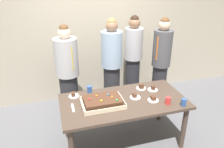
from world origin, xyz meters
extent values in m
plane|color=#5B5B60|center=(0.00, 0.00, 0.00)|extent=(12.00, 12.00, 0.00)
cube|color=#B2A893|center=(0.00, 1.60, 1.50)|extent=(8.00, 0.12, 3.00)
cube|color=#47382D|center=(0.00, 0.00, 0.70)|extent=(1.73, 0.86, 0.04)
cylinder|color=#47382D|center=(0.79, -0.35, 0.34)|extent=(0.07, 0.07, 0.68)
cylinder|color=#47382D|center=(-0.79, 0.35, 0.34)|extent=(0.07, 0.07, 0.68)
cylinder|color=#47382D|center=(0.79, 0.35, 0.34)|extent=(0.07, 0.07, 0.68)
cube|color=beige|center=(-0.31, -0.03, 0.73)|extent=(0.56, 0.40, 0.01)
cube|color=beige|center=(-0.31, -0.22, 0.76)|extent=(0.56, 0.01, 0.05)
cube|color=beige|center=(-0.31, 0.17, 0.76)|extent=(0.56, 0.01, 0.05)
cube|color=beige|center=(-0.58, -0.03, 0.76)|extent=(0.01, 0.40, 0.05)
cube|color=beige|center=(-0.03, -0.03, 0.76)|extent=(0.01, 0.40, 0.05)
cube|color=#4C2D1E|center=(-0.31, -0.03, 0.78)|extent=(0.49, 0.33, 0.09)
sphere|color=#2D84E0|center=(-0.21, 0.03, 0.83)|extent=(0.03, 0.03, 0.03)
sphere|color=orange|center=(-0.18, -0.04, 0.83)|extent=(0.03, 0.03, 0.03)
sphere|color=red|center=(-0.48, -0.02, 0.83)|extent=(0.03, 0.03, 0.03)
sphere|color=orange|center=(-0.37, 0.04, 0.83)|extent=(0.03, 0.03, 0.03)
sphere|color=green|center=(-0.14, -0.14, 0.83)|extent=(0.03, 0.03, 0.03)
sphere|color=yellow|center=(-0.34, -0.10, 0.83)|extent=(0.03, 0.03, 0.03)
cylinder|color=white|center=(0.18, 0.02, 0.73)|extent=(0.15, 0.15, 0.01)
cube|color=#4C2D1E|center=(0.17, 0.03, 0.76)|extent=(0.06, 0.06, 0.05)
cylinder|color=white|center=(0.52, 0.16, 0.73)|extent=(0.15, 0.15, 0.01)
cube|color=#4C2D1E|center=(0.52, 0.15, 0.76)|extent=(0.05, 0.05, 0.06)
cylinder|color=white|center=(-0.65, 0.30, 0.73)|extent=(0.15, 0.15, 0.01)
cube|color=#4C2D1E|center=(-0.66, 0.30, 0.76)|extent=(0.05, 0.06, 0.06)
cylinder|color=white|center=(0.37, 0.25, 0.73)|extent=(0.15, 0.15, 0.01)
cube|color=#4C2D1E|center=(0.37, 0.24, 0.76)|extent=(0.06, 0.06, 0.07)
cylinder|color=white|center=(0.39, -0.12, 0.73)|extent=(0.15, 0.15, 0.01)
cube|color=#4C2D1E|center=(0.39, -0.12, 0.76)|extent=(0.06, 0.07, 0.05)
cylinder|color=#2D5199|center=(0.72, -0.35, 0.77)|extent=(0.07, 0.07, 0.10)
cylinder|color=#2D5199|center=(-0.41, 0.36, 0.77)|extent=(0.07, 0.07, 0.10)
cylinder|color=red|center=(0.54, -0.25, 0.77)|extent=(0.07, 0.07, 0.10)
cube|color=silver|center=(-0.70, 0.00, 0.72)|extent=(0.03, 0.20, 0.01)
cylinder|color=#28282D|center=(-0.66, 0.89, 0.40)|extent=(0.30, 0.30, 0.80)
cylinder|color=#B2B2B7|center=(-0.66, 0.89, 1.11)|extent=(0.38, 0.38, 0.61)
cube|color=gold|center=(-0.60, 0.72, 1.14)|extent=(0.04, 0.02, 0.39)
sphere|color=beige|center=(-0.66, 0.89, 1.50)|extent=(0.20, 0.20, 0.20)
sphere|color=brown|center=(-0.66, 0.89, 1.56)|extent=(0.15, 0.15, 0.15)
cylinder|color=#28282D|center=(0.59, 1.17, 0.43)|extent=(0.27, 0.27, 0.86)
cylinder|color=#B2B2B7|center=(0.59, 1.17, 1.15)|extent=(0.34, 0.34, 0.58)
sphere|color=#8C664C|center=(0.59, 1.17, 1.53)|extent=(0.21, 0.21, 0.21)
sphere|color=black|center=(0.59, 1.17, 1.59)|extent=(0.16, 0.16, 0.16)
cylinder|color=#28282D|center=(0.08, 0.86, 0.44)|extent=(0.28, 0.28, 0.89)
cylinder|color=#93ADCC|center=(0.08, 0.86, 1.19)|extent=(0.35, 0.35, 0.59)
sphere|color=#8C664C|center=(0.08, 0.86, 1.57)|extent=(0.19, 0.19, 0.19)
sphere|color=olive|center=(0.08, 0.86, 1.62)|extent=(0.15, 0.15, 0.15)
cylinder|color=#28282D|center=(0.95, 0.75, 0.42)|extent=(0.26, 0.26, 0.84)
cylinder|color=#4C4C51|center=(0.95, 0.75, 1.15)|extent=(0.32, 0.32, 0.63)
cube|color=orange|center=(0.82, 0.67, 1.19)|extent=(0.04, 0.02, 0.40)
sphere|color=beige|center=(0.95, 0.75, 1.56)|extent=(0.19, 0.19, 0.19)
sphere|color=brown|center=(0.95, 0.75, 1.61)|extent=(0.15, 0.15, 0.15)
camera|label=1|loc=(-0.89, -2.45, 2.30)|focal=35.04mm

